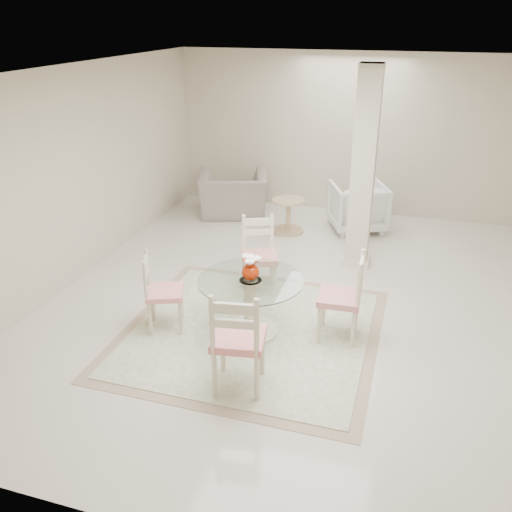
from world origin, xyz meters
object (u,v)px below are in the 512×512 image
(recliner_taupe, at_px, (233,194))
(armchair_white, at_px, (358,207))
(dining_chair_west, at_px, (158,287))
(dining_chair_south, at_px, (237,334))
(column, at_px, (363,170))
(red_vase, at_px, (251,268))
(dining_chair_east, at_px, (347,291))
(dining_chair_north, at_px, (259,249))
(side_table, at_px, (288,217))
(dining_table, at_px, (251,306))

(recliner_taupe, distance_m, armchair_white, 2.15)
(armchair_white, bearing_deg, dining_chair_west, 42.18)
(dining_chair_south, relative_size, armchair_white, 1.40)
(column, relative_size, dining_chair_south, 2.27)
(red_vase, bearing_deg, dining_chair_east, 10.45)
(dining_chair_north, distance_m, armchair_white, 2.68)
(armchair_white, distance_m, side_table, 1.14)
(dining_chair_south, bearing_deg, recliner_taupe, -79.38)
(column, xyz_separation_m, dining_table, (-0.88, -2.19, -1.01))
(column, relative_size, dining_table, 2.37)
(red_vase, bearing_deg, armchair_white, 78.65)
(dining_chair_west, height_order, recliner_taupe, dining_chair_west)
(dining_chair_west, distance_m, recliner_taupe, 3.80)
(column, bearing_deg, dining_table, -111.87)
(dining_table, xyz_separation_m, recliner_taupe, (-1.45, 3.57, 0.04))
(side_table, bearing_deg, red_vase, -83.75)
(dining_table, relative_size, dining_chair_south, 0.96)
(dining_chair_east, xyz_separation_m, recliner_taupe, (-2.45, 3.38, -0.20))
(dining_chair_east, bearing_deg, red_vase, -82.49)
(dining_table, height_order, dining_chair_west, dining_chair_west)
(dining_chair_west, bearing_deg, side_table, -34.14)
(dining_table, relative_size, dining_chair_north, 1.05)
(column, xyz_separation_m, armchair_white, (-0.17, 1.33, -0.96))
(dining_chair_south, relative_size, side_table, 2.18)
(dining_chair_south, bearing_deg, dining_table, -88.24)
(dining_chair_west, xyz_separation_m, recliner_taupe, (-0.45, 3.77, -0.15))
(dining_chair_west, bearing_deg, red_vase, -101.07)
(armchair_white, xyz_separation_m, side_table, (-1.04, -0.45, -0.13))
(dining_chair_north, bearing_deg, armchair_white, 47.84)
(column, distance_m, dining_chair_north, 1.79)
(dining_chair_south, bearing_deg, dining_chair_north, -87.79)
(column, xyz_separation_m, red_vase, (-0.88, -2.19, -0.55))
(dining_table, relative_size, red_vase, 3.98)
(dining_table, bearing_deg, dining_chair_north, 101.75)
(dining_chair_east, height_order, dining_chair_south, dining_chair_south)
(column, relative_size, dining_chair_west, 2.71)
(dining_table, bearing_deg, dining_chair_east, 10.42)
(red_vase, height_order, dining_chair_south, dining_chair_south)
(dining_chair_south, height_order, armchair_white, dining_chair_south)
(dining_table, bearing_deg, dining_chair_west, -168.27)
(dining_chair_north, relative_size, armchair_white, 1.27)
(dining_chair_east, bearing_deg, recliner_taupe, -147.04)
(side_table, bearing_deg, recliner_taupe, 155.54)
(column, height_order, dining_chair_north, column)
(dining_chair_west, distance_m, dining_chair_south, 1.44)
(dining_table, xyz_separation_m, dining_chair_east, (1.00, 0.18, 0.24))
(column, xyz_separation_m, dining_chair_north, (-1.09, -1.19, -0.78))
(dining_table, bearing_deg, dining_chair_south, -79.16)
(dining_chair_west, bearing_deg, dining_chair_south, -146.88)
(dining_chair_west, relative_size, dining_chair_south, 0.84)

